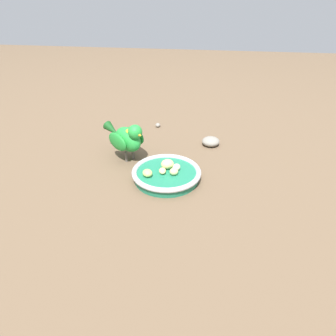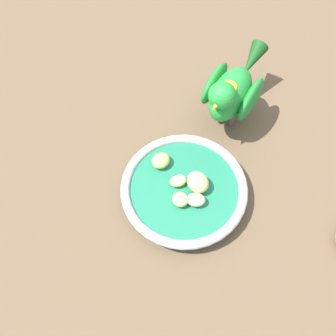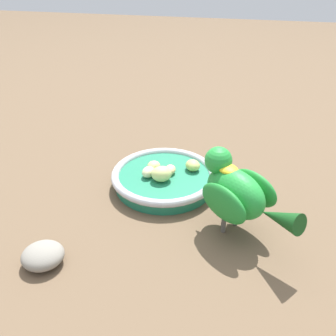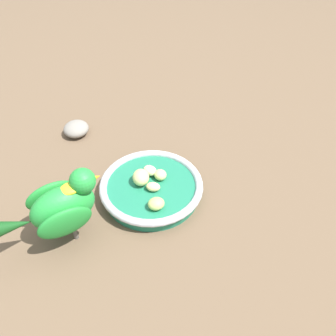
# 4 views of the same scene
# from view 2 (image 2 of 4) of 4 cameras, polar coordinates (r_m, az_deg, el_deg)

# --- Properties ---
(ground_plane) EXTENTS (4.00, 4.00, 0.00)m
(ground_plane) POSITION_cam_2_polar(r_m,az_deg,el_deg) (0.68, 0.53, -3.26)
(ground_plane) COLOR brown
(feeding_bowl) EXTENTS (0.20, 0.20, 0.03)m
(feeding_bowl) POSITION_cam_2_polar(r_m,az_deg,el_deg) (0.66, 2.24, -3.13)
(feeding_bowl) COLOR #1E7251
(feeding_bowl) RESTS_ON ground_plane
(apple_piece_0) EXTENTS (0.04, 0.04, 0.02)m
(apple_piece_0) POSITION_cam_2_polar(r_m,az_deg,el_deg) (0.63, 1.74, -4.42)
(apple_piece_0) COLOR #C6D17A
(apple_piece_0) RESTS_ON feeding_bowl
(apple_piece_1) EXTENTS (0.05, 0.04, 0.03)m
(apple_piece_1) POSITION_cam_2_polar(r_m,az_deg,el_deg) (0.64, 4.17, -1.98)
(apple_piece_1) COLOR #C6D17A
(apple_piece_1) RESTS_ON feeding_bowl
(apple_piece_2) EXTENTS (0.04, 0.04, 0.02)m
(apple_piece_2) POSITION_cam_2_polar(r_m,az_deg,el_deg) (0.66, -0.99, 1.04)
(apple_piece_2) COLOR #B2CC66
(apple_piece_2) RESTS_ON feeding_bowl
(apple_piece_3) EXTENTS (0.03, 0.03, 0.02)m
(apple_piece_3) POSITION_cam_2_polar(r_m,az_deg,el_deg) (0.63, 3.92, -4.46)
(apple_piece_3) COLOR beige
(apple_piece_3) RESTS_ON feeding_bowl
(apple_piece_4) EXTENTS (0.02, 0.03, 0.02)m
(apple_piece_4) POSITION_cam_2_polar(r_m,az_deg,el_deg) (0.65, 1.45, -1.95)
(apple_piece_4) COLOR #E5C67F
(apple_piece_4) RESTS_ON feeding_bowl
(parrot) EXTENTS (0.16, 0.15, 0.13)m
(parrot) POSITION_cam_2_polar(r_m,az_deg,el_deg) (0.70, 8.88, 10.59)
(parrot) COLOR #59544C
(parrot) RESTS_ON ground_plane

